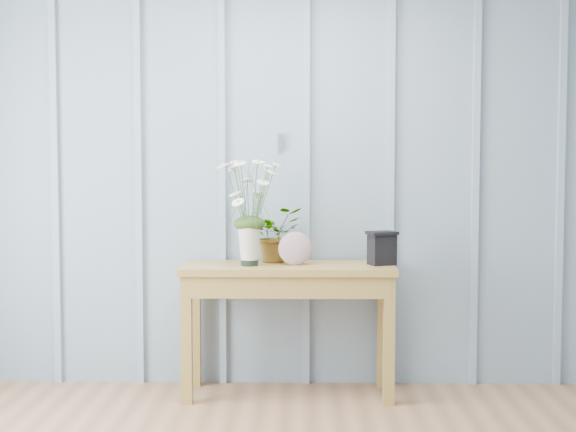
{
  "coord_description": "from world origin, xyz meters",
  "views": [
    {
      "loc": [
        0.23,
        -2.52,
        1.32
      ],
      "look_at": [
        0.15,
        1.94,
        1.03
      ],
      "focal_mm": 50.0,
      "sensor_mm": 36.0,
      "label": 1
    }
  ],
  "objects_px": {
    "sideboard": "(288,285)",
    "daisy_vase": "(249,198)",
    "felt_disc_vessel": "(295,248)",
    "carved_box": "(382,248)"
  },
  "relations": [
    {
      "from": "sideboard",
      "to": "daisy_vase",
      "type": "xyz_separation_m",
      "value": [
        -0.22,
        -0.04,
        0.5
      ]
    },
    {
      "from": "felt_disc_vessel",
      "to": "carved_box",
      "type": "relative_size",
      "value": 1.0
    },
    {
      "from": "sideboard",
      "to": "felt_disc_vessel",
      "type": "relative_size",
      "value": 6.32
    },
    {
      "from": "daisy_vase",
      "to": "carved_box",
      "type": "relative_size",
      "value": 3.2
    },
    {
      "from": "felt_disc_vessel",
      "to": "carved_box",
      "type": "distance_m",
      "value": 0.49
    },
    {
      "from": "daisy_vase",
      "to": "sideboard",
      "type": "bearing_deg",
      "value": 11.07
    },
    {
      "from": "sideboard",
      "to": "daisy_vase",
      "type": "distance_m",
      "value": 0.54
    },
    {
      "from": "sideboard",
      "to": "carved_box",
      "type": "relative_size",
      "value": 6.3
    },
    {
      "from": "daisy_vase",
      "to": "felt_disc_vessel",
      "type": "relative_size",
      "value": 3.21
    },
    {
      "from": "carved_box",
      "to": "sideboard",
      "type": "bearing_deg",
      "value": 179.69
    }
  ]
}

